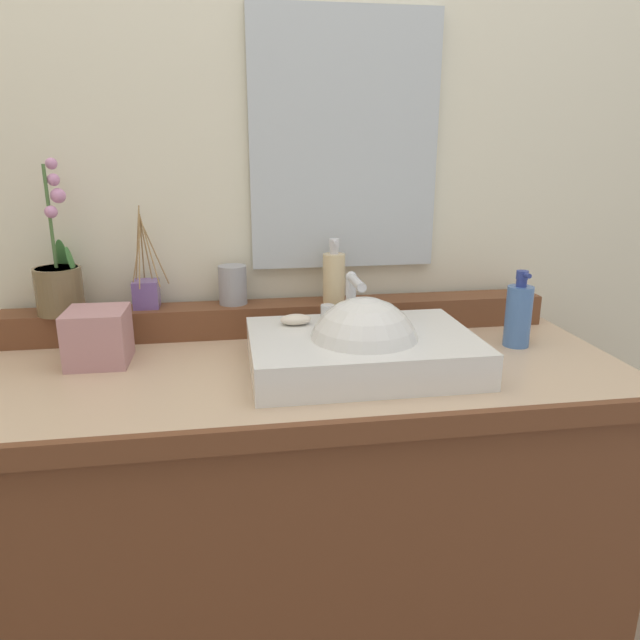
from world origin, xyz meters
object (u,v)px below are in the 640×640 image
at_px(tumbler_cup, 233,285).
at_px(lotion_bottle, 518,314).
at_px(reed_diffuser, 146,292).
at_px(soap_bar, 296,319).
at_px(soap_dispenser, 334,276).
at_px(tissue_box, 98,337).
at_px(potted_plant, 59,281).
at_px(sink_basin, 363,352).

bearing_deg(tumbler_cup, lotion_bottle, -17.59).
bearing_deg(reed_diffuser, tumbler_cup, 0.67).
bearing_deg(tumbler_cup, soap_bar, -56.75).
bearing_deg(soap_bar, lotion_bottle, -0.64).
distance_m(soap_dispenser, tissue_box, 0.58).
height_order(reed_diffuser, tissue_box, reed_diffuser).
height_order(potted_plant, tissue_box, potted_plant).
bearing_deg(lotion_bottle, soap_dispenser, 155.70).
bearing_deg(lotion_bottle, soap_bar, 179.36).
bearing_deg(soap_dispenser, tumbler_cup, 174.32).
distance_m(soap_dispenser, tumbler_cup, 0.26).
bearing_deg(soap_bar, soap_dispenser, 56.35).
xyz_separation_m(soap_dispenser, tumbler_cup, (-0.26, 0.03, -0.02)).
xyz_separation_m(soap_bar, reed_diffuser, (-0.35, 0.20, 0.03)).
bearing_deg(potted_plant, soap_bar, -18.62).
xyz_separation_m(soap_bar, potted_plant, (-0.55, 0.18, 0.07)).
bearing_deg(lotion_bottle, reed_diffuser, 166.62).
distance_m(sink_basin, tumbler_cup, 0.42).
bearing_deg(reed_diffuser, lotion_bottle, -13.38).
height_order(sink_basin, soap_dispenser, soap_dispenser).
relative_size(lotion_bottle, tissue_box, 1.42).
distance_m(potted_plant, soap_dispenser, 0.67).
xyz_separation_m(potted_plant, reed_diffuser, (0.20, 0.02, -0.04)).
bearing_deg(lotion_bottle, tumbler_cup, 162.41).
distance_m(soap_dispenser, reed_diffuser, 0.47).
bearing_deg(tumbler_cup, tissue_box, -149.55).
distance_m(potted_plant, reed_diffuser, 0.20).
xyz_separation_m(tumbler_cup, lotion_bottle, (0.67, -0.21, -0.05)).
height_order(soap_bar, soap_dispenser, soap_dispenser).
bearing_deg(soap_bar, reed_diffuser, 149.64).
xyz_separation_m(soap_bar, lotion_bottle, (0.54, -0.01, -0.01)).
distance_m(soap_bar, soap_dispenser, 0.23).
height_order(sink_basin, potted_plant, potted_plant).
height_order(soap_dispenser, lotion_bottle, soap_dispenser).
distance_m(sink_basin, soap_dispenser, 0.30).
bearing_deg(sink_basin, lotion_bottle, 13.53).
bearing_deg(tissue_box, sink_basin, -13.20).
distance_m(lotion_bottle, tissue_box, 0.97).
xyz_separation_m(potted_plant, soap_dispenser, (0.67, -0.00, -0.01)).
height_order(potted_plant, tumbler_cup, potted_plant).
height_order(sink_basin, reed_diffuser, reed_diffuser).
bearing_deg(sink_basin, reed_diffuser, 147.42).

